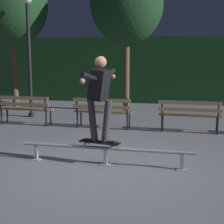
{
  "coord_description": "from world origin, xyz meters",
  "views": [
    {
      "loc": [
        1.41,
        -5.57,
        1.99
      ],
      "look_at": [
        -0.06,
        1.06,
        0.85
      ],
      "focal_mm": 54.15,
      "sensor_mm": 36.0,
      "label": 1
    }
  ],
  "objects_px": {
    "park_bench_right_center": "(190,112)",
    "lamp_post_left": "(29,40)",
    "skateboarder": "(100,92)",
    "park_bench_left_center": "(103,109)",
    "grind_rail": "(106,151)",
    "tree_behind_benches": "(127,4)",
    "park_bench_leftmost": "(24,106)",
    "tree_far_left": "(11,5)",
    "skateboard": "(100,142)"
  },
  "relations": [
    {
      "from": "tree_far_left",
      "to": "grind_rail",
      "type": "bearing_deg",
      "value": -49.54
    },
    {
      "from": "tree_far_left",
      "to": "tree_behind_benches",
      "type": "bearing_deg",
      "value": 4.16
    },
    {
      "from": "park_bench_leftmost",
      "to": "park_bench_left_center",
      "type": "xyz_separation_m",
      "value": [
        2.33,
        0.0,
        0.0
      ]
    },
    {
      "from": "park_bench_left_center",
      "to": "tree_far_left",
      "type": "height_order",
      "value": "tree_far_left"
    },
    {
      "from": "grind_rail",
      "to": "park_bench_leftmost",
      "type": "relative_size",
      "value": 2.03
    },
    {
      "from": "tree_behind_benches",
      "to": "lamp_post_left",
      "type": "height_order",
      "value": "tree_behind_benches"
    },
    {
      "from": "park_bench_leftmost",
      "to": "lamp_post_left",
      "type": "xyz_separation_m",
      "value": [
        -0.39,
        1.25,
        1.94
      ]
    },
    {
      "from": "park_bench_left_center",
      "to": "tree_behind_benches",
      "type": "bearing_deg",
      "value": 87.58
    },
    {
      "from": "skateboard",
      "to": "tree_far_left",
      "type": "xyz_separation_m",
      "value": [
        -4.74,
        5.69,
        3.35
      ]
    },
    {
      "from": "park_bench_right_center",
      "to": "grind_rail",
      "type": "bearing_deg",
      "value": -116.74
    },
    {
      "from": "park_bench_leftmost",
      "to": "lamp_post_left",
      "type": "relative_size",
      "value": 0.41
    },
    {
      "from": "skateboarder",
      "to": "lamp_post_left",
      "type": "xyz_separation_m",
      "value": [
        -3.43,
        4.26,
        1.13
      ]
    },
    {
      "from": "tree_far_left",
      "to": "park_bench_left_center",
      "type": "bearing_deg",
      "value": -33.47
    },
    {
      "from": "park_bench_right_center",
      "to": "lamp_post_left",
      "type": "distance_m",
      "value": 5.56
    },
    {
      "from": "tree_far_left",
      "to": "park_bench_leftmost",
      "type": "bearing_deg",
      "value": -57.37
    },
    {
      "from": "skateboard",
      "to": "park_bench_right_center",
      "type": "relative_size",
      "value": 0.5
    },
    {
      "from": "skateboarder",
      "to": "park_bench_right_center",
      "type": "distance_m",
      "value": 3.52
    },
    {
      "from": "park_bench_left_center",
      "to": "tree_behind_benches",
      "type": "height_order",
      "value": "tree_behind_benches"
    },
    {
      "from": "grind_rail",
      "to": "tree_far_left",
      "type": "height_order",
      "value": "tree_far_left"
    },
    {
      "from": "park_bench_left_center",
      "to": "tree_far_left",
      "type": "distance_m",
      "value": 5.82
    },
    {
      "from": "lamp_post_left",
      "to": "skateboard",
      "type": "bearing_deg",
      "value": -51.24
    },
    {
      "from": "park_bench_leftmost",
      "to": "tree_far_left",
      "type": "distance_m",
      "value": 4.53
    },
    {
      "from": "park_bench_left_center",
      "to": "grind_rail",
      "type": "bearing_deg",
      "value": -74.96
    },
    {
      "from": "park_bench_leftmost",
      "to": "park_bench_right_center",
      "type": "distance_m",
      "value": 4.66
    },
    {
      "from": "park_bench_right_center",
      "to": "lamp_post_left",
      "type": "bearing_deg",
      "value": 166.12
    },
    {
      "from": "skateboard",
      "to": "park_bench_left_center",
      "type": "distance_m",
      "value": 3.1
    },
    {
      "from": "skateboard",
      "to": "tree_far_left",
      "type": "bearing_deg",
      "value": 129.81
    },
    {
      "from": "skateboarder",
      "to": "tree_behind_benches",
      "type": "distance_m",
      "value": 6.47
    },
    {
      "from": "grind_rail",
      "to": "tree_behind_benches",
      "type": "relative_size",
      "value": 0.64
    },
    {
      "from": "grind_rail",
      "to": "lamp_post_left",
      "type": "relative_size",
      "value": 0.83
    },
    {
      "from": "skateboard",
      "to": "skateboarder",
      "type": "xyz_separation_m",
      "value": [
        0.0,
        -0.0,
        0.94
      ]
    },
    {
      "from": "park_bench_leftmost",
      "to": "tree_far_left",
      "type": "bearing_deg",
      "value": 122.63
    },
    {
      "from": "park_bench_leftmost",
      "to": "park_bench_left_center",
      "type": "bearing_deg",
      "value": 0.0
    },
    {
      "from": "tree_far_left",
      "to": "park_bench_right_center",
      "type": "bearing_deg",
      "value": -22.75
    },
    {
      "from": "skateboard",
      "to": "park_bench_left_center",
      "type": "height_order",
      "value": "park_bench_left_center"
    },
    {
      "from": "skateboarder",
      "to": "park_bench_leftmost",
      "type": "xyz_separation_m",
      "value": [
        -3.03,
        3.02,
        -0.81
      ]
    },
    {
      "from": "park_bench_leftmost",
      "to": "skateboarder",
      "type": "bearing_deg",
      "value": -44.85
    },
    {
      "from": "tree_behind_benches",
      "to": "lamp_post_left",
      "type": "relative_size",
      "value": 1.31
    },
    {
      "from": "lamp_post_left",
      "to": "park_bench_leftmost",
      "type": "bearing_deg",
      "value": -72.45
    },
    {
      "from": "tree_far_left",
      "to": "lamp_post_left",
      "type": "xyz_separation_m",
      "value": [
        1.31,
        -1.42,
        -1.28
      ]
    },
    {
      "from": "grind_rail",
      "to": "lamp_post_left",
      "type": "height_order",
      "value": "lamp_post_left"
    },
    {
      "from": "skateboarder",
      "to": "park_bench_right_center",
      "type": "bearing_deg",
      "value": 61.66
    },
    {
      "from": "skateboarder",
      "to": "skateboard",
      "type": "bearing_deg",
      "value": 170.13
    },
    {
      "from": "skateboard",
      "to": "park_bench_left_center",
      "type": "relative_size",
      "value": 0.5
    },
    {
      "from": "grind_rail",
      "to": "lamp_post_left",
      "type": "bearing_deg",
      "value": 129.66
    },
    {
      "from": "park_bench_leftmost",
      "to": "tree_behind_benches",
      "type": "bearing_deg",
      "value": 50.46
    },
    {
      "from": "tree_far_left",
      "to": "lamp_post_left",
      "type": "bearing_deg",
      "value": -47.23
    },
    {
      "from": "skateboarder",
      "to": "park_bench_left_center",
      "type": "bearing_deg",
      "value": 103.11
    },
    {
      "from": "skateboard",
      "to": "tree_far_left",
      "type": "distance_m",
      "value": 8.13
    },
    {
      "from": "lamp_post_left",
      "to": "park_bench_right_center",
      "type": "bearing_deg",
      "value": -13.88
    }
  ]
}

